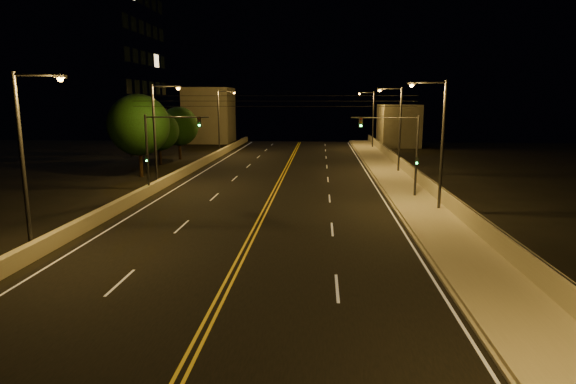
# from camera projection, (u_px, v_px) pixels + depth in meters

# --- Properties ---
(road) EXTENTS (18.00, 120.00, 0.02)m
(road) POSITION_uv_depth(u_px,v_px,m) (257.00, 226.00, 29.04)
(road) COLOR black
(road) RESTS_ON ground
(sidewalk) EXTENTS (3.60, 120.00, 0.30)m
(sidewalk) POSITION_uv_depth(u_px,v_px,m) (439.00, 227.00, 28.29)
(sidewalk) COLOR #9F9985
(sidewalk) RESTS_ON ground
(curb) EXTENTS (0.14, 120.00, 0.15)m
(curb) POSITION_uv_depth(u_px,v_px,m) (407.00, 227.00, 28.43)
(curb) COLOR #9F9985
(curb) RESTS_ON ground
(parapet_wall) EXTENTS (0.30, 120.00, 1.00)m
(parapet_wall) POSITION_uv_depth(u_px,v_px,m) (469.00, 216.00, 28.06)
(parapet_wall) COLOR #ACA58F
(parapet_wall) RESTS_ON sidewalk
(jersey_barrier) EXTENTS (0.45, 120.00, 0.83)m
(jersey_barrier) POSITION_uv_depth(u_px,v_px,m) (99.00, 217.00, 29.62)
(jersey_barrier) COLOR #ACA58F
(jersey_barrier) RESTS_ON ground
(distant_building_right) EXTENTS (6.00, 10.00, 6.73)m
(distant_building_right) POSITION_uv_depth(u_px,v_px,m) (398.00, 125.00, 79.34)
(distant_building_right) COLOR gray
(distant_building_right) RESTS_ON ground
(distant_building_left) EXTENTS (8.00, 8.00, 9.59)m
(distant_building_left) POSITION_uv_depth(u_px,v_px,m) (209.00, 115.00, 85.15)
(distant_building_left) COLOR gray
(distant_building_left) RESTS_ON ground
(parapet_rail) EXTENTS (0.06, 120.00, 0.06)m
(parapet_rail) POSITION_uv_depth(u_px,v_px,m) (469.00, 208.00, 27.96)
(parapet_rail) COLOR black
(parapet_rail) RESTS_ON parapet_wall
(lane_markings) EXTENTS (17.32, 116.00, 0.00)m
(lane_markings) POSITION_uv_depth(u_px,v_px,m) (257.00, 226.00, 28.96)
(lane_markings) COLOR silver
(lane_markings) RESTS_ON road
(streetlight_1) EXTENTS (2.55, 0.28, 8.75)m
(streetlight_1) POSITION_uv_depth(u_px,v_px,m) (438.00, 137.00, 31.66)
(streetlight_1) COLOR #2D2D33
(streetlight_1) RESTS_ON ground
(streetlight_2) EXTENTS (2.55, 0.28, 8.75)m
(streetlight_2) POSITION_uv_depth(u_px,v_px,m) (397.00, 124.00, 48.76)
(streetlight_2) COLOR #2D2D33
(streetlight_2) RESTS_ON ground
(streetlight_3) EXTENTS (2.55, 0.28, 8.75)m
(streetlight_3) POSITION_uv_depth(u_px,v_px,m) (371.00, 116.00, 73.91)
(streetlight_3) COLOR #2D2D33
(streetlight_3) RESTS_ON ground
(streetlight_4) EXTENTS (2.55, 0.28, 8.75)m
(streetlight_4) POSITION_uv_depth(u_px,v_px,m) (27.00, 152.00, 22.43)
(streetlight_4) COLOR #2D2D33
(streetlight_4) RESTS_ON ground
(streetlight_5) EXTENTS (2.55, 0.28, 8.75)m
(streetlight_5) POSITION_uv_depth(u_px,v_px,m) (158.00, 129.00, 40.30)
(streetlight_5) COLOR #2D2D33
(streetlight_5) RESTS_ON ground
(streetlight_6) EXTENTS (2.55, 0.28, 8.75)m
(streetlight_6) POSITION_uv_depth(u_px,v_px,m) (221.00, 118.00, 65.58)
(streetlight_6) COLOR #2D2D33
(streetlight_6) RESTS_ON ground
(traffic_signal_right) EXTENTS (5.11, 0.31, 6.38)m
(traffic_signal_right) POSITION_uv_depth(u_px,v_px,m) (404.00, 147.00, 36.19)
(traffic_signal_right) COLOR #2D2D33
(traffic_signal_right) RESTS_ON ground
(traffic_signal_left) EXTENTS (5.11, 0.31, 6.38)m
(traffic_signal_left) POSITION_uv_depth(u_px,v_px,m) (159.00, 145.00, 37.44)
(traffic_signal_left) COLOR #2D2D33
(traffic_signal_left) RESTS_ON ground
(overhead_wires) EXTENTS (22.00, 0.03, 0.83)m
(overhead_wires) POSITION_uv_depth(u_px,v_px,m) (272.00, 101.00, 36.95)
(overhead_wires) COLOR black
(building_tower) EXTENTS (24.00, 15.00, 29.57)m
(building_tower) POSITION_uv_depth(u_px,v_px,m) (50.00, 44.00, 59.11)
(building_tower) COLOR gray
(building_tower) RESTS_ON ground
(tree_0) EXTENTS (5.96, 5.96, 8.08)m
(tree_0) POSITION_uv_depth(u_px,v_px,m) (139.00, 125.00, 46.75)
(tree_0) COLOR black
(tree_0) RESTS_ON ground
(tree_1) EXTENTS (4.63, 4.63, 6.28)m
(tree_1) POSITION_uv_depth(u_px,v_px,m) (159.00, 131.00, 55.85)
(tree_1) COLOR black
(tree_1) RESTS_ON ground
(tree_2) EXTENTS (4.91, 4.91, 6.65)m
(tree_2) POSITION_uv_depth(u_px,v_px,m) (179.00, 126.00, 60.91)
(tree_2) COLOR black
(tree_2) RESTS_ON ground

